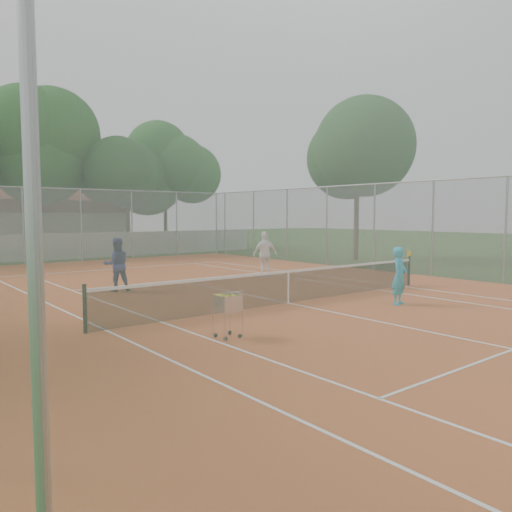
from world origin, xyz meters
TOP-DOWN VIEW (x-y plane):
  - ground at (0.00, 0.00)m, footprint 120.00×120.00m
  - court_pad at (0.00, 0.00)m, footprint 18.00×34.00m
  - court_lines at (0.00, 0.00)m, footprint 10.98×23.78m
  - tennis_net at (0.00, 0.00)m, footprint 11.88×0.10m
  - perimeter_fence at (0.00, 0.00)m, footprint 18.00×34.00m
  - boundary_wall at (0.00, 19.00)m, footprint 26.00×0.30m
  - tropical_trees at (0.00, 22.00)m, footprint 29.00×19.00m
  - player_near at (2.33, -2.15)m, footprint 0.69×0.54m
  - player_far_left at (-2.95, 5.30)m, footprint 1.00×0.85m
  - player_far_right at (3.40, 5.16)m, footprint 1.17×0.64m
  - ball_hopper at (-3.77, -2.27)m, footprint 0.57×0.57m

SIDE VIEW (x-z plane):
  - ground at x=0.00m, z-range 0.00..0.00m
  - court_pad at x=0.00m, z-range 0.00..0.02m
  - court_lines at x=0.00m, z-range 0.02..0.03m
  - tennis_net at x=0.00m, z-range 0.02..1.00m
  - ball_hopper at x=-3.77m, z-range 0.02..1.02m
  - boundary_wall at x=0.00m, z-range 0.00..1.50m
  - player_near at x=2.33m, z-range 0.02..1.68m
  - player_far_left at x=-2.95m, z-range 0.02..1.81m
  - player_far_right at x=3.40m, z-range 0.02..1.91m
  - perimeter_fence at x=0.00m, z-range 0.00..4.00m
  - tropical_trees at x=0.00m, z-range 0.00..10.00m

